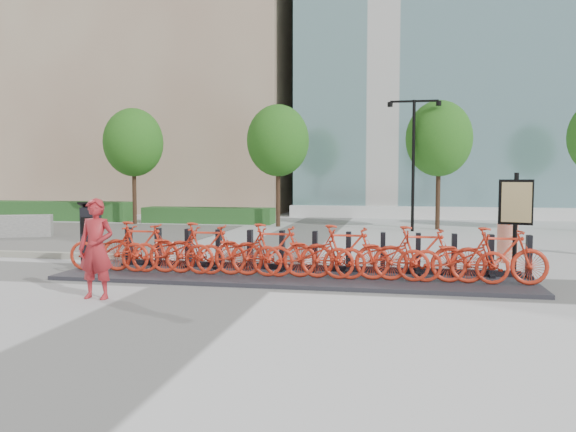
% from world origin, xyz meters
% --- Properties ---
extents(ground, '(120.00, 120.00, 0.00)m').
position_xyz_m(ground, '(0.00, 0.00, 0.00)').
color(ground, silver).
extents(gravel_patch, '(14.00, 14.00, 0.00)m').
position_xyz_m(gravel_patch, '(-10.00, 7.00, 0.01)').
color(gravel_patch, '#5B5850').
rests_on(gravel_patch, ground).
extents(hedge_a, '(10.00, 1.40, 0.90)m').
position_xyz_m(hedge_a, '(-14.00, 13.50, 0.45)').
color(hedge_a, '#21461E').
rests_on(hedge_a, ground).
extents(hedge_b, '(6.00, 1.20, 0.70)m').
position_xyz_m(hedge_b, '(-5.00, 13.20, 0.35)').
color(hedge_b, '#21461E').
rests_on(hedge_b, ground).
extents(tree_0, '(2.60, 2.60, 5.10)m').
position_xyz_m(tree_0, '(-8.00, 12.00, 3.59)').
color(tree_0, black).
rests_on(tree_0, ground).
extents(tree_1, '(2.60, 2.60, 5.10)m').
position_xyz_m(tree_1, '(-1.50, 12.00, 3.59)').
color(tree_1, black).
rests_on(tree_1, ground).
extents(tree_2, '(2.60, 2.60, 5.10)m').
position_xyz_m(tree_2, '(5.00, 12.00, 3.59)').
color(tree_2, black).
rests_on(tree_2, ground).
extents(streetlamp, '(2.00, 0.20, 5.00)m').
position_xyz_m(streetlamp, '(4.00, 11.00, 3.13)').
color(streetlamp, black).
rests_on(streetlamp, ground).
extents(dock_pad, '(9.60, 2.40, 0.08)m').
position_xyz_m(dock_pad, '(1.30, 0.30, 0.04)').
color(dock_pad, '#2A2A31').
rests_on(dock_pad, ground).
extents(dock_rail_posts, '(8.74, 0.50, 0.85)m').
position_xyz_m(dock_rail_posts, '(1.72, 0.77, 0.51)').
color(dock_rail_posts, black).
rests_on(dock_rail_posts, dock_pad).
extents(bike_0, '(1.83, 0.64, 0.96)m').
position_xyz_m(bike_0, '(-2.60, -0.05, 0.56)').
color(bike_0, red).
rests_on(bike_0, dock_pad).
extents(bike_1, '(1.78, 0.50, 1.07)m').
position_xyz_m(bike_1, '(-1.88, -0.05, 0.61)').
color(bike_1, red).
rests_on(bike_1, dock_pad).
extents(bike_2, '(1.83, 0.64, 0.96)m').
position_xyz_m(bike_2, '(-1.16, -0.05, 0.56)').
color(bike_2, red).
rests_on(bike_2, dock_pad).
extents(bike_3, '(1.78, 0.50, 1.07)m').
position_xyz_m(bike_3, '(-0.44, -0.05, 0.61)').
color(bike_3, red).
rests_on(bike_3, dock_pad).
extents(bike_4, '(1.83, 0.64, 0.96)m').
position_xyz_m(bike_4, '(0.28, -0.05, 0.56)').
color(bike_4, red).
rests_on(bike_4, dock_pad).
extents(bike_5, '(1.78, 0.50, 1.07)m').
position_xyz_m(bike_5, '(1.00, -0.05, 0.61)').
color(bike_5, red).
rests_on(bike_5, dock_pad).
extents(bike_6, '(1.83, 0.64, 0.96)m').
position_xyz_m(bike_6, '(1.72, -0.05, 0.56)').
color(bike_6, red).
rests_on(bike_6, dock_pad).
extents(bike_7, '(1.78, 0.50, 1.07)m').
position_xyz_m(bike_7, '(2.44, -0.05, 0.61)').
color(bike_7, red).
rests_on(bike_7, dock_pad).
extents(bike_8, '(1.83, 0.64, 0.96)m').
position_xyz_m(bike_8, '(3.16, -0.05, 0.56)').
color(bike_8, red).
rests_on(bike_8, dock_pad).
extents(bike_9, '(1.78, 0.50, 1.07)m').
position_xyz_m(bike_9, '(3.88, -0.05, 0.61)').
color(bike_9, red).
rests_on(bike_9, dock_pad).
extents(bike_10, '(1.83, 0.64, 0.96)m').
position_xyz_m(bike_10, '(4.60, -0.05, 0.56)').
color(bike_10, red).
rests_on(bike_10, dock_pad).
extents(bike_11, '(1.78, 0.50, 1.07)m').
position_xyz_m(bike_11, '(5.32, -0.05, 0.61)').
color(bike_11, red).
rests_on(bike_11, dock_pad).
extents(kiosk, '(0.48, 0.42, 1.45)m').
position_xyz_m(kiosk, '(-3.37, 0.55, 0.77)').
color(kiosk, black).
rests_on(kiosk, dock_pad).
extents(worker_red, '(0.63, 0.42, 1.73)m').
position_xyz_m(worker_red, '(-1.60, -2.28, 0.86)').
color(worker_red, '#A42127').
rests_on(worker_red, ground).
extents(construction_barrel, '(0.63, 0.63, 0.95)m').
position_xyz_m(construction_barrel, '(6.10, 3.46, 0.47)').
color(construction_barrel, '#EE3200').
rests_on(construction_barrel, ground).
extents(jersey_barrier, '(2.02, 1.32, 0.76)m').
position_xyz_m(jersey_barrier, '(-9.40, 6.26, 0.38)').
color(jersey_barrier, '#A5A49E').
rests_on(jersey_barrier, ground).
extents(map_sign, '(0.71, 0.31, 2.18)m').
position_xyz_m(map_sign, '(5.99, 1.97, 1.44)').
color(map_sign, black).
rests_on(map_sign, ground).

